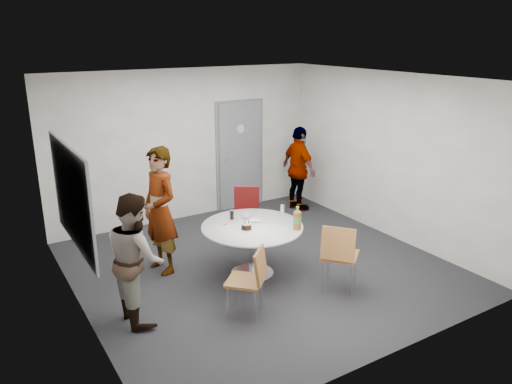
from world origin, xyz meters
TOP-DOWN VIEW (x-y plane):
  - floor at (0.00, 0.00)m, footprint 5.00×5.00m
  - ceiling at (0.00, 0.00)m, footprint 5.00×5.00m
  - wall_back at (0.00, 2.50)m, footprint 5.00×0.00m
  - wall_left at (-2.50, 0.00)m, footprint 0.00×5.00m
  - wall_right at (2.50, 0.00)m, footprint 0.00×5.00m
  - wall_front at (0.00, -2.50)m, footprint 5.00×0.00m
  - door at (1.10, 2.48)m, footprint 1.02×0.17m
  - whiteboard at (-2.46, 0.20)m, footprint 0.04×1.90m
  - table at (-0.18, -0.15)m, footprint 1.41×1.41m
  - chair_near_left at (-0.77, -1.05)m, footprint 0.60×0.60m
  - chair_near_right at (0.48, -1.16)m, footprint 0.66×0.65m
  - chair_far at (0.34, 0.95)m, footprint 0.61×0.62m
  - person_main at (-1.24, 0.65)m, footprint 0.54×0.73m
  - person_left at (-1.95, -0.40)m, footprint 0.59×0.76m
  - person_right at (1.95, 1.72)m, footprint 0.41×0.96m

SIDE VIEW (x-z plane):
  - floor at x=0.00m, z-range 0.00..0.00m
  - chair_near_left at x=-0.77m, z-range 0.09..0.95m
  - chair_far at x=0.34m, z-range 0.10..1.00m
  - chair_near_right at x=0.48m, z-range 0.11..1.06m
  - table at x=-0.18m, z-range 0.10..1.16m
  - person_left at x=-1.95m, z-range 0.00..1.56m
  - person_right at x=1.95m, z-range 0.00..1.62m
  - person_main at x=-1.24m, z-range 0.00..1.81m
  - door at x=1.10m, z-range -0.03..2.09m
  - wall_back at x=0.00m, z-range -1.15..3.85m
  - wall_left at x=-2.50m, z-range -1.15..3.85m
  - wall_right at x=2.50m, z-range -1.15..3.85m
  - wall_front at x=0.00m, z-range -1.15..3.85m
  - whiteboard at x=-2.46m, z-range 0.82..2.08m
  - ceiling at x=0.00m, z-range 2.70..2.70m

